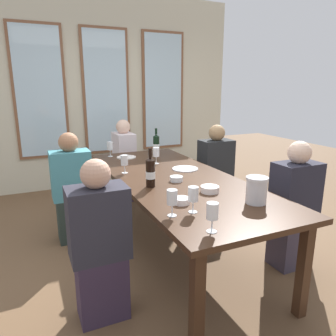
{
  "coord_description": "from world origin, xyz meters",
  "views": [
    {
      "loc": [
        -1.19,
        -2.5,
        1.54
      ],
      "look_at": [
        0.0,
        0.15,
        0.79
      ],
      "focal_mm": 33.99,
      "sensor_mm": 36.0,
      "label": 1
    }
  ],
  "objects_px": {
    "wine_glass_0": "(172,198)",
    "wine_glass_4": "(193,195)",
    "tasting_bowl_2": "(182,201)",
    "wine_glass_2": "(124,161)",
    "dining_table": "(175,184)",
    "tasting_bowl_1": "(210,189)",
    "wine_glass_3": "(110,146)",
    "metal_pitcher": "(256,190)",
    "wine_bottle_0": "(156,144)",
    "wine_bottle_1": "(150,172)",
    "wine_glass_1": "(156,153)",
    "seated_person_1": "(294,209)",
    "seated_person_3": "(215,174)",
    "white_plate_0": "(185,169)",
    "tasting_bowl_0": "(176,179)",
    "seated_person_2": "(72,190)",
    "wine_glass_5": "(212,212)",
    "seated_person_0": "(100,246)",
    "seated_person_4": "(124,162)",
    "white_plate_1": "(126,157)"
  },
  "relations": [
    {
      "from": "wine_glass_0",
      "to": "seated_person_3",
      "type": "distance_m",
      "value": 1.89
    },
    {
      "from": "dining_table",
      "to": "wine_glass_2",
      "type": "distance_m",
      "value": 0.52
    },
    {
      "from": "seated_person_4",
      "to": "wine_bottle_0",
      "type": "bearing_deg",
      "value": -70.11
    },
    {
      "from": "wine_glass_0",
      "to": "wine_glass_5",
      "type": "distance_m",
      "value": 0.32
    },
    {
      "from": "white_plate_0",
      "to": "seated_person_3",
      "type": "xyz_separation_m",
      "value": [
        0.61,
        0.39,
        -0.22
      ]
    },
    {
      "from": "tasting_bowl_1",
      "to": "seated_person_3",
      "type": "xyz_separation_m",
      "value": [
        0.76,
        1.1,
        -0.24
      ]
    },
    {
      "from": "seated_person_0",
      "to": "wine_glass_2",
      "type": "bearing_deg",
      "value": 63.68
    },
    {
      "from": "metal_pitcher",
      "to": "wine_glass_2",
      "type": "xyz_separation_m",
      "value": [
        -0.61,
        1.15,
        0.03
      ]
    },
    {
      "from": "wine_glass_5",
      "to": "seated_person_3",
      "type": "bearing_deg",
      "value": 56.72
    },
    {
      "from": "wine_bottle_0",
      "to": "wine_bottle_1",
      "type": "height_order",
      "value": "wine_bottle_1"
    },
    {
      "from": "tasting_bowl_2",
      "to": "wine_glass_2",
      "type": "xyz_separation_m",
      "value": [
        -0.13,
        0.94,
        0.1
      ]
    },
    {
      "from": "wine_bottle_1",
      "to": "seated_person_0",
      "type": "relative_size",
      "value": 0.29
    },
    {
      "from": "tasting_bowl_0",
      "to": "wine_glass_1",
      "type": "distance_m",
      "value": 0.68
    },
    {
      "from": "wine_glass_2",
      "to": "white_plate_1",
      "type": "bearing_deg",
      "value": 71.77
    },
    {
      "from": "wine_bottle_0",
      "to": "wine_glass_0",
      "type": "bearing_deg",
      "value": -109.18
    },
    {
      "from": "dining_table",
      "to": "seated_person_2",
      "type": "height_order",
      "value": "seated_person_2"
    },
    {
      "from": "seated_person_1",
      "to": "white_plate_0",
      "type": "bearing_deg",
      "value": 126.12
    },
    {
      "from": "tasting_bowl_2",
      "to": "wine_glass_1",
      "type": "relative_size",
      "value": 0.67
    },
    {
      "from": "wine_bottle_1",
      "to": "tasting_bowl_2",
      "type": "height_order",
      "value": "wine_bottle_1"
    },
    {
      "from": "seated_person_2",
      "to": "seated_person_4",
      "type": "height_order",
      "value": "same"
    },
    {
      "from": "wine_glass_1",
      "to": "seated_person_1",
      "type": "relative_size",
      "value": 0.16
    },
    {
      "from": "tasting_bowl_1",
      "to": "wine_glass_0",
      "type": "relative_size",
      "value": 0.83
    },
    {
      "from": "white_plate_0",
      "to": "tasting_bowl_2",
      "type": "xyz_separation_m",
      "value": [
        -0.46,
        -0.84,
        0.02
      ]
    },
    {
      "from": "tasting_bowl_0",
      "to": "wine_glass_2",
      "type": "xyz_separation_m",
      "value": [
        -0.33,
        0.44,
        0.1
      ]
    },
    {
      "from": "seated_person_3",
      "to": "seated_person_2",
      "type": "bearing_deg",
      "value": 178.36
    },
    {
      "from": "wine_glass_2",
      "to": "wine_glass_4",
      "type": "xyz_separation_m",
      "value": [
        0.13,
        -1.12,
        0.0
      ]
    },
    {
      "from": "tasting_bowl_1",
      "to": "wine_glass_0",
      "type": "height_order",
      "value": "wine_glass_0"
    },
    {
      "from": "white_plate_0",
      "to": "wine_bottle_1",
      "type": "bearing_deg",
      "value": -143.34
    },
    {
      "from": "wine_glass_5",
      "to": "seated_person_4",
      "type": "relative_size",
      "value": 0.16
    },
    {
      "from": "white_plate_1",
      "to": "wine_bottle_1",
      "type": "bearing_deg",
      "value": -97.0
    },
    {
      "from": "wine_glass_4",
      "to": "seated_person_4",
      "type": "distance_m",
      "value": 2.44
    },
    {
      "from": "wine_glass_0",
      "to": "wine_glass_4",
      "type": "relative_size",
      "value": 1.0
    },
    {
      "from": "wine_bottle_0",
      "to": "seated_person_1",
      "type": "relative_size",
      "value": 0.28
    },
    {
      "from": "tasting_bowl_2",
      "to": "wine_glass_4",
      "type": "height_order",
      "value": "wine_glass_4"
    },
    {
      "from": "wine_glass_5",
      "to": "dining_table",
      "type": "bearing_deg",
      "value": 75.25
    },
    {
      "from": "dining_table",
      "to": "white_plate_0",
      "type": "height_order",
      "value": "white_plate_0"
    },
    {
      "from": "white_plate_1",
      "to": "tasting_bowl_0",
      "type": "xyz_separation_m",
      "value": [
        0.12,
        -1.08,
        0.02
      ]
    },
    {
      "from": "wine_glass_1",
      "to": "wine_glass_5",
      "type": "xyz_separation_m",
      "value": [
        -0.33,
        -1.64,
        0.0
      ]
    },
    {
      "from": "seated_person_3",
      "to": "tasting_bowl_2",
      "type": "bearing_deg",
      "value": -131.02
    },
    {
      "from": "wine_glass_4",
      "to": "seated_person_3",
      "type": "distance_m",
      "value": 1.8
    },
    {
      "from": "dining_table",
      "to": "wine_glass_5",
      "type": "xyz_separation_m",
      "value": [
        -0.29,
        -1.1,
        0.18
      ]
    },
    {
      "from": "seated_person_1",
      "to": "seated_person_4",
      "type": "bearing_deg",
      "value": 110.32
    },
    {
      "from": "white_plate_1",
      "to": "seated_person_1",
      "type": "relative_size",
      "value": 0.2
    },
    {
      "from": "tasting_bowl_1",
      "to": "wine_glass_3",
      "type": "bearing_deg",
      "value": 103.5
    },
    {
      "from": "tasting_bowl_2",
      "to": "wine_glass_1",
      "type": "bearing_deg",
      "value": 76.34
    },
    {
      "from": "seated_person_1",
      "to": "tasting_bowl_2",
      "type": "bearing_deg",
      "value": 179.83
    },
    {
      "from": "metal_pitcher",
      "to": "wine_bottle_0",
      "type": "xyz_separation_m",
      "value": [
        -0.01,
        1.82,
        0.02
      ]
    },
    {
      "from": "white_plate_0",
      "to": "seated_person_0",
      "type": "xyz_separation_m",
      "value": [
        -1.04,
        -0.81,
        -0.22
      ]
    },
    {
      "from": "white_plate_1",
      "to": "wine_glass_5",
      "type": "height_order",
      "value": "wine_glass_5"
    },
    {
      "from": "seated_person_3",
      "to": "wine_glass_1",
      "type": "bearing_deg",
      "value": -175.54
    }
  ]
}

